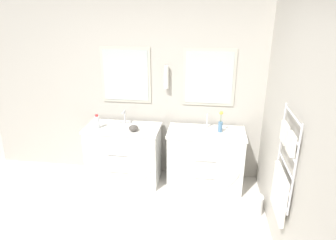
{
  "coord_description": "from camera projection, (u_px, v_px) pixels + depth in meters",
  "views": [
    {
      "loc": [
        0.84,
        -1.93,
        2.35
      ],
      "look_at": [
        0.38,
        1.43,
        1.07
      ],
      "focal_mm": 32.0,
      "sensor_mm": 36.0,
      "label": 1
    }
  ],
  "objects": [
    {
      "name": "toiletry_bottle",
      "position": [
        97.0,
        122.0,
        4.01
      ],
      "size": [
        0.07,
        0.07,
        0.19
      ],
      "color": "silver",
      "rests_on": "vanity_left"
    },
    {
      "name": "vanity_right",
      "position": [
        205.0,
        159.0,
        4.05
      ],
      "size": [
        1.02,
        0.57,
        0.82
      ],
      "color": "white",
      "rests_on": "ground_plane"
    },
    {
      "name": "faucet_left",
      "position": [
        125.0,
        117.0,
        4.16
      ],
      "size": [
        0.17,
        0.12,
        0.2
      ],
      "color": "silver",
      "rests_on": "vanity_left"
    },
    {
      "name": "waste_bin",
      "position": [
        255.0,
        205.0,
        3.6
      ],
      "size": [
        0.18,
        0.18,
        0.24
      ],
      "color": "silver",
      "rests_on": "ground_plane"
    },
    {
      "name": "vanity_left",
      "position": [
        123.0,
        154.0,
        4.19
      ],
      "size": [
        1.02,
        0.57,
        0.82
      ],
      "color": "white",
      "rests_on": "ground_plane"
    },
    {
      "name": "faucet_right",
      "position": [
        207.0,
        121.0,
        4.02
      ],
      "size": [
        0.17,
        0.12,
        0.2
      ],
      "color": "silver",
      "rests_on": "vanity_right"
    },
    {
      "name": "wall_back",
      "position": [
        148.0,
        87.0,
        4.19
      ],
      "size": [
        4.81,
        0.14,
        2.6
      ],
      "color": "#B2ADA3",
      "rests_on": "ground_plane"
    },
    {
      "name": "wall_right",
      "position": [
        289.0,
        124.0,
        2.91
      ],
      "size": [
        0.13,
        4.07,
        2.6
      ],
      "color": "#B2ADA3",
      "rests_on": "ground_plane"
    },
    {
      "name": "amenity_bowl",
      "position": [
        134.0,
        128.0,
        3.94
      ],
      "size": [
        0.13,
        0.13,
        0.08
      ],
      "color": "#4C4742",
      "rests_on": "vanity_left"
    },
    {
      "name": "flower_vase",
      "position": [
        221.0,
        124.0,
        3.88
      ],
      "size": [
        0.06,
        0.06,
        0.29
      ],
      "color": "teal",
      "rests_on": "vanity_right"
    }
  ]
}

